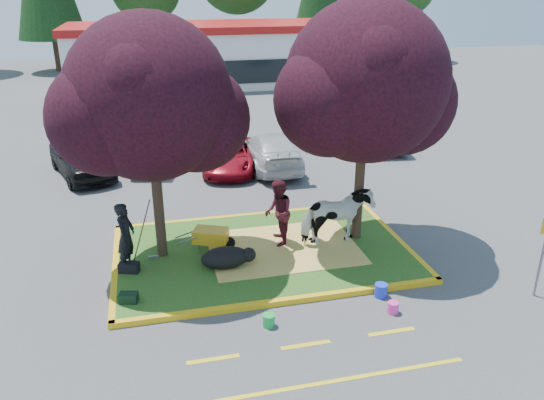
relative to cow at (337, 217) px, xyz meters
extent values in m
plane|color=#424244|center=(-2.14, 0.11, -1.00)|extent=(90.00, 90.00, 0.00)
cube|color=#224B17|center=(-2.14, 0.11, -0.93)|extent=(8.00, 5.00, 0.15)
cube|color=gold|center=(-2.14, -2.47, -0.93)|extent=(8.30, 0.16, 0.15)
cube|color=gold|center=(-2.14, 2.69, -0.93)|extent=(8.30, 0.16, 0.15)
cube|color=gold|center=(-6.22, 0.11, -0.93)|extent=(0.16, 5.30, 0.15)
cube|color=gold|center=(1.94, 0.11, -0.93)|extent=(0.16, 5.30, 0.15)
cube|color=#EAD360|center=(-1.54, 0.11, -0.85)|extent=(4.20, 3.00, 0.01)
cylinder|color=black|center=(-4.94, 0.51, 0.91)|extent=(0.28, 0.28, 3.53)
sphere|color=black|center=(-4.94, 0.51, 3.56)|extent=(4.20, 4.20, 4.20)
sphere|color=black|center=(-3.78, 0.71, 2.93)|extent=(2.86, 2.86, 2.86)
sphere|color=black|center=(-5.99, 0.21, 3.18)|extent=(2.86, 2.86, 2.86)
cylinder|color=black|center=(0.76, 0.31, 1.00)|extent=(0.28, 0.28, 3.70)
sphere|color=black|center=(0.76, 0.31, 3.77)|extent=(4.40, 4.40, 4.40)
sphere|color=black|center=(1.97, 0.51, 3.11)|extent=(2.99, 2.99, 2.99)
sphere|color=black|center=(-0.34, 0.01, 3.37)|extent=(2.99, 2.99, 2.99)
cube|color=yellow|center=(-4.14, -4.09, -1.00)|extent=(1.10, 0.12, 0.01)
cube|color=yellow|center=(-2.14, -4.09, -1.00)|extent=(1.10, 0.12, 0.01)
cube|color=yellow|center=(-0.14, -4.09, -1.00)|extent=(1.10, 0.12, 0.01)
cube|color=yellow|center=(-2.14, -5.29, -1.00)|extent=(6.00, 0.10, 0.01)
cube|color=silver|center=(-0.14, 28.11, 1.00)|extent=(20.00, 8.00, 4.00)
cube|color=#9F1211|center=(-0.14, 28.11, 3.15)|extent=(20.40, 8.40, 0.50)
cube|color=black|center=(-0.14, 24.06, 0.40)|extent=(19.00, 0.10, 1.60)
cylinder|color=black|center=(-12.14, 37.11, 0.96)|extent=(0.44, 0.44, 3.92)
cylinder|color=black|center=(-4.14, 38.61, 0.54)|extent=(0.44, 0.44, 3.08)
cylinder|color=black|center=(3.86, 37.61, 0.82)|extent=(0.44, 0.44, 3.64)
cylinder|color=black|center=(11.86, 38.11, 0.75)|extent=(0.44, 0.44, 3.50)
cylinder|color=black|center=(19.86, 37.11, 0.61)|extent=(0.44, 0.44, 3.22)
imported|color=silver|center=(0.00, 0.00, 0.00)|extent=(2.10, 1.11, 1.70)
ellipsoid|color=black|center=(-3.33, -0.60, -0.57)|extent=(1.35, 0.83, 0.56)
imported|color=black|center=(-5.84, -0.03, 0.08)|extent=(0.64, 0.78, 1.86)
imported|color=#47141E|center=(-1.62, 0.43, 0.12)|extent=(0.84, 1.02, 1.94)
imported|color=black|center=(-0.55, 0.31, -0.26)|extent=(0.31, 0.71, 1.19)
cylinder|color=black|center=(-3.05, 0.47, -0.68)|extent=(0.34, 0.20, 0.34)
cylinder|color=slate|center=(-3.90, 0.26, -0.73)|extent=(0.04, 0.04, 0.24)
cylinder|color=slate|center=(-3.90, 0.67, -0.73)|extent=(0.04, 0.04, 0.24)
cube|color=gold|center=(-3.57, 0.47, -0.40)|extent=(1.09, 0.90, 0.38)
cylinder|color=slate|center=(-4.27, 0.26, -0.38)|extent=(0.58, 0.28, 0.31)
cylinder|color=slate|center=(-4.27, 0.67, -0.38)|extent=(0.58, 0.28, 0.31)
cube|color=black|center=(-5.84, -0.26, -0.72)|extent=(0.58, 0.43, 0.26)
cube|color=black|center=(-5.84, -1.72, -0.74)|extent=(0.49, 0.37, 0.23)
cylinder|color=slate|center=(3.95, -3.55, 0.13)|extent=(0.06, 0.06, 2.27)
cylinder|color=green|center=(-2.76, -3.24, -0.85)|extent=(0.33, 0.33, 0.30)
cylinder|color=#F436AC|center=(0.21, -3.41, -0.86)|extent=(0.30, 0.30, 0.28)
cylinder|color=blue|center=(0.22, -2.69, -0.83)|extent=(0.42, 0.42, 0.34)
imported|color=black|center=(-7.74, 8.50, -0.21)|extent=(3.24, 4.97, 1.57)
imported|color=#AFB2B7|center=(-4.79, 9.10, -0.30)|extent=(2.36, 4.46, 1.40)
imported|color=maroon|center=(-1.86, 7.75, -0.40)|extent=(2.84, 4.63, 1.20)
imported|color=silver|center=(-0.13, 7.67, -0.28)|extent=(2.06, 4.97, 1.44)
imported|color=slate|center=(5.57, 9.46, -0.25)|extent=(2.11, 4.72, 1.51)
camera|label=1|loc=(-5.02, -13.00, 6.23)|focal=35.00mm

